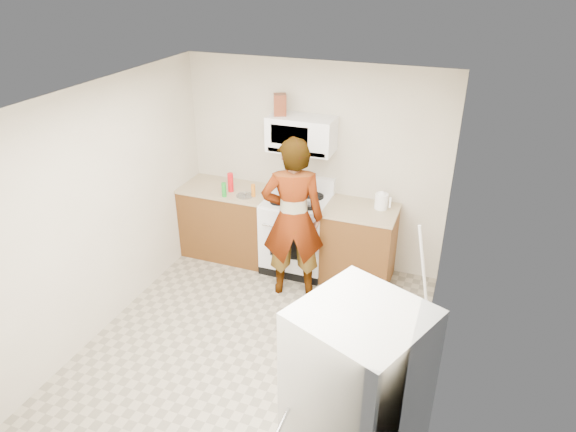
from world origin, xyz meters
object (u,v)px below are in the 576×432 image
at_px(gas_range, 297,232).
at_px(kettle, 381,201).
at_px(person, 293,219).
at_px(saucepan, 287,187).
at_px(fridge, 354,418).
at_px(microwave, 301,134).

relative_size(gas_range, kettle, 6.27).
distance_m(person, saucepan, 0.72).
xyz_separation_m(gas_range, fridge, (1.40, -2.85, 0.36)).
bearing_deg(person, saucepan, -84.41).
relative_size(person, fridge, 1.11).
distance_m(kettle, saucepan, 1.16).
xyz_separation_m(fridge, saucepan, (-1.58, 2.99, 0.16)).
bearing_deg(fridge, person, 141.99).
relative_size(person, kettle, 10.44).
height_order(person, kettle, person).
bearing_deg(gas_range, person, -75.64).
bearing_deg(gas_range, fridge, -63.80).
xyz_separation_m(kettle, saucepan, (-1.16, 0.04, -0.01)).
height_order(fridge, saucepan, fridge).
height_order(microwave, person, microwave).
xyz_separation_m(microwave, saucepan, (-0.18, 0.01, -0.69)).
bearing_deg(fridge, saucepan, 141.37).
distance_m(microwave, fridge, 3.40).
bearing_deg(microwave, gas_range, -90.00).
relative_size(microwave, person, 0.40).
bearing_deg(gas_range, saucepan, 142.90).
distance_m(person, fridge, 2.67).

